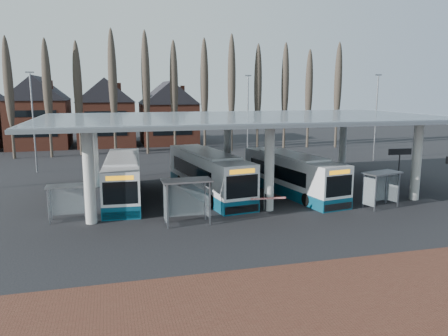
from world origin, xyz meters
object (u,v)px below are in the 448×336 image
object	(u,v)px
bus_1	(208,174)
bus_0	(123,179)
bus_2	(291,175)
shelter_2	(380,181)
shelter_1	(186,191)
shelter_0	(67,195)

from	to	relation	value
bus_1	bus_0	bearing A→B (deg)	168.49
bus_0	bus_2	size ratio (longest dim) A/B	1.00
bus_2	shelter_2	distance (m)	7.11
bus_0	shelter_1	xyz separation A→B (m)	(3.64, -7.67, 0.53)
shelter_0	shelter_2	distance (m)	21.64
bus_2	shelter_2	xyz separation A→B (m)	(4.47, -5.52, 0.34)
shelter_0	shelter_1	size ratio (longest dim) A/B	0.82
bus_0	bus_2	bearing A→B (deg)	-4.13
bus_1	shelter_0	world-z (taller)	bus_1
bus_1	shelter_2	world-z (taller)	bus_1
shelter_0	shelter_1	xyz separation A→B (m)	(7.35, -2.64, 0.37)
bus_2	shelter_1	distance (m)	11.34
shelter_1	shelter_0	bearing A→B (deg)	159.54
shelter_2	shelter_1	bearing A→B (deg)	166.58
bus_2	shelter_0	distance (m)	17.35
bus_1	bus_2	distance (m)	6.80
bus_2	shelter_0	xyz separation A→B (m)	(-17.05, -3.22, 0.17)
shelter_0	shelter_1	bearing A→B (deg)	-20.17
bus_1	bus_2	bearing A→B (deg)	-20.58
shelter_0	shelter_2	bearing A→B (deg)	-6.51
bus_0	bus_2	xyz separation A→B (m)	(13.34, -1.81, -0.01)
bus_1	shelter_0	distance (m)	11.40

